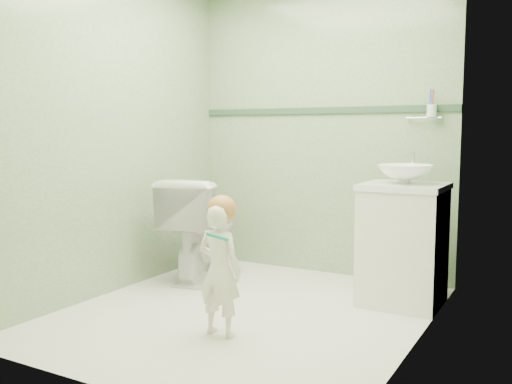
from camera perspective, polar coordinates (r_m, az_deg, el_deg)
The scene contains 12 objects.
ground at distance 3.73m, azimuth -1.15°, elevation -12.21°, with size 2.50×2.50×0.00m, color silver.
room_shell at distance 3.54m, azimuth -1.19°, elevation 6.54°, with size 2.50×2.54×2.40m.
trim_stripe at distance 4.66m, azimuth 6.62°, elevation 8.26°, with size 2.20×0.02×0.05m, color #314E37.
vanity at distance 3.95m, azimuth 14.75°, elevation -5.38°, with size 0.52×0.50×0.80m, color silver.
counter at distance 3.89m, azimuth 14.91°, elevation 0.55°, with size 0.54×0.52×0.04m, color white.
basin at distance 3.89m, azimuth 14.95°, elevation 1.78°, with size 0.37×0.37×0.13m, color white.
faucet at distance 4.06m, azimuth 15.63°, elevation 3.07°, with size 0.03×0.13×0.18m.
cup_holder at distance 4.33m, azimuth 17.38°, elevation 7.92°, with size 0.26×0.07×0.21m.
toilet at distance 4.50m, azimuth -5.57°, elevation -3.70°, with size 0.46×0.80×0.82m, color white.
toddler at distance 3.25m, azimuth -3.73°, elevation -7.97°, with size 0.28×0.18×0.77m, color white.
hair_cap at distance 3.21m, azimuth -3.53°, elevation -1.82°, with size 0.17×0.17×0.17m, color #B3703A.
teal_toothbrush at distance 3.06m, azimuth -3.97°, elevation -4.50°, with size 0.11×0.13×0.08m.
Camera 1 is at (1.79, -3.06, 1.18)m, focal length 39.23 mm.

